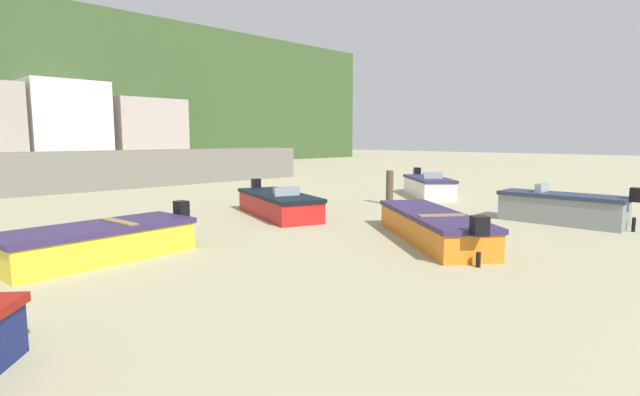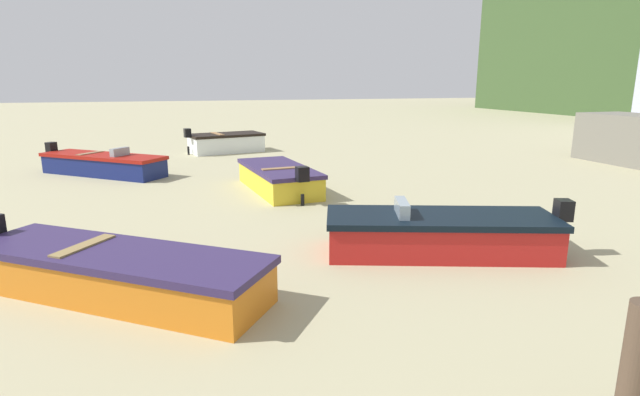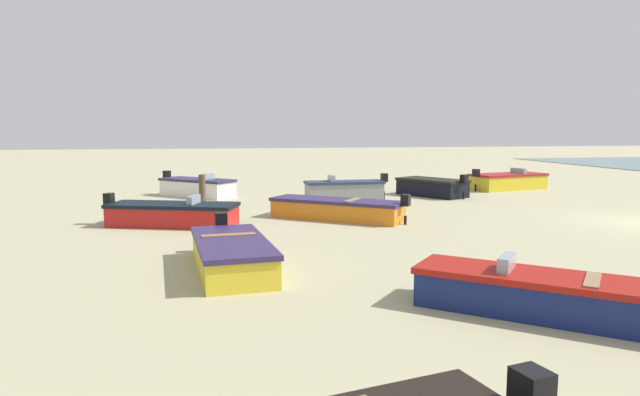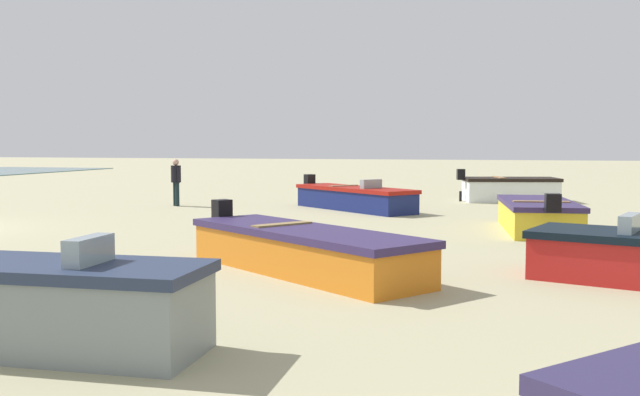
{
  "view_description": "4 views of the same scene",
  "coord_description": "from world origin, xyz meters",
  "px_view_note": "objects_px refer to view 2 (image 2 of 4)",
  "views": [
    {
      "loc": [
        -7.62,
        4.17,
        2.63
      ],
      "look_at": [
        4.77,
        16.52,
        0.45
      ],
      "focal_mm": 26.82,
      "sensor_mm": 36.0,
      "label": 1
    },
    {
      "loc": [
        10.91,
        11.65,
        3.3
      ],
      "look_at": [
        0.68,
        14.81,
        0.76
      ],
      "focal_mm": 27.58,
      "sensor_mm": 36.0,
      "label": 2
    },
    {
      "loc": [
        -16.72,
        15.26,
        3.33
      ],
      "look_at": [
        4.06,
        11.17,
        0.68
      ],
      "focal_mm": 31.11,
      "sensor_mm": 36.0,
      "label": 3
    },
    {
      "loc": [
        14.48,
        13.89,
        2.17
      ],
      "look_at": [
        -2.75,
        9.55,
        0.8
      ],
      "focal_mm": 40.03,
      "sensor_mm": 36.0,
      "label": 4
    }
  ],
  "objects_px": {
    "boat_navy_0": "(103,164)",
    "boat_orange_6": "(116,273)",
    "mooring_post_near_water": "(637,371)",
    "boat_red_3": "(440,234)",
    "boat_white_2": "(226,143)",
    "boat_yellow_7": "(279,178)"
  },
  "relations": [
    {
      "from": "boat_navy_0",
      "to": "boat_orange_6",
      "type": "height_order",
      "value": "boat_navy_0"
    },
    {
      "from": "mooring_post_near_water",
      "to": "boat_red_3",
      "type": "bearing_deg",
      "value": 169.48
    },
    {
      "from": "boat_white_2",
      "to": "mooring_post_near_water",
      "type": "xyz_separation_m",
      "value": [
        20.77,
        1.39,
        0.23
      ]
    },
    {
      "from": "boat_red_3",
      "to": "boat_orange_6",
      "type": "xyz_separation_m",
      "value": [
        0.23,
        -5.9,
        -0.02
      ]
    },
    {
      "from": "boat_white_2",
      "to": "boat_orange_6",
      "type": "height_order",
      "value": "boat_white_2"
    },
    {
      "from": "boat_white_2",
      "to": "boat_red_3",
      "type": "xyz_separation_m",
      "value": [
        15.71,
        2.33,
        -0.05
      ]
    },
    {
      "from": "boat_yellow_7",
      "to": "boat_orange_6",
      "type": "bearing_deg",
      "value": -126.51
    },
    {
      "from": "boat_yellow_7",
      "to": "mooring_post_near_water",
      "type": "relative_size",
      "value": 3.19
    },
    {
      "from": "boat_white_2",
      "to": "boat_orange_6",
      "type": "relative_size",
      "value": 0.78
    },
    {
      "from": "boat_red_3",
      "to": "mooring_post_near_water",
      "type": "relative_size",
      "value": 3.48
    },
    {
      "from": "boat_yellow_7",
      "to": "mooring_post_near_water",
      "type": "xyz_separation_m",
      "value": [
        11.65,
        0.83,
        0.29
      ]
    },
    {
      "from": "boat_white_2",
      "to": "boat_orange_6",
      "type": "xyz_separation_m",
      "value": [
        15.94,
        -3.57,
        -0.07
      ]
    },
    {
      "from": "mooring_post_near_water",
      "to": "boat_white_2",
      "type": "bearing_deg",
      "value": -176.17
    },
    {
      "from": "boat_white_2",
      "to": "boat_red_3",
      "type": "bearing_deg",
      "value": -3.87
    },
    {
      "from": "boat_red_3",
      "to": "mooring_post_near_water",
      "type": "bearing_deg",
      "value": -171.59
    },
    {
      "from": "boat_navy_0",
      "to": "boat_yellow_7",
      "type": "relative_size",
      "value": 1.05
    },
    {
      "from": "boat_navy_0",
      "to": "boat_white_2",
      "type": "relative_size",
      "value": 1.2
    },
    {
      "from": "boat_red_3",
      "to": "boat_white_2",
      "type": "bearing_deg",
      "value": 27.36
    },
    {
      "from": "boat_navy_0",
      "to": "boat_red_3",
      "type": "xyz_separation_m",
      "value": [
        11.01,
        7.28,
        0.01
      ]
    },
    {
      "from": "boat_orange_6",
      "to": "mooring_post_near_water",
      "type": "relative_size",
      "value": 3.57
    },
    {
      "from": "boat_orange_6",
      "to": "boat_white_2",
      "type": "bearing_deg",
      "value": -155.36
    },
    {
      "from": "boat_orange_6",
      "to": "mooring_post_near_water",
      "type": "height_order",
      "value": "mooring_post_near_water"
    }
  ]
}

